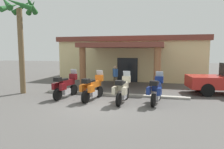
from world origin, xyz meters
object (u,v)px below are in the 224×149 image
object	(u,v)px
motorcycle_maroon	(66,86)
motorcycle_cream	(123,90)
motorcycle_blue	(156,90)
pedestrian	(115,75)
motorcycle_orange	(93,88)
motel_building	(132,58)
palm_tree_roadside	(20,21)

from	to	relation	value
motorcycle_maroon	motorcycle_cream	bearing A→B (deg)	-85.82
motorcycle_cream	motorcycle_blue	xyz separation A→B (m)	(1.72, 0.27, 0.00)
motorcycle_blue	pedestrian	world-z (taller)	pedestrian
motorcycle_orange	motorcycle_blue	bearing A→B (deg)	-77.36
motorcycle_maroon	motorcycle_orange	world-z (taller)	same
motel_building	pedestrian	size ratio (longest dim) A/B	8.32
motorcycle_orange	motorcycle_maroon	bearing A→B (deg)	94.51
pedestrian	motorcycle_maroon	bearing A→B (deg)	-171.93
motorcycle_blue	pedestrian	size ratio (longest dim) A/B	1.34
motorcycle_blue	palm_tree_roadside	size ratio (longest dim) A/B	0.36
motorcycle_cream	motel_building	bearing A→B (deg)	9.80
motel_building	palm_tree_roadside	distance (m)	10.99
motorcycle_orange	palm_tree_roadside	world-z (taller)	palm_tree_roadside
palm_tree_roadside	motorcycle_cream	bearing A→B (deg)	-7.76
motorcycle_maroon	pedestrian	bearing A→B (deg)	-17.54
motel_building	palm_tree_roadside	xyz separation A→B (m)	(-5.72, -9.04, 2.50)
motorcycle_blue	pedestrian	bearing A→B (deg)	46.47
motorcycle_maroon	motorcycle_blue	size ratio (longest dim) A/B	1.00
motorcycle_orange	motel_building	bearing A→B (deg)	6.39
motorcycle_maroon	motorcycle_blue	xyz separation A→B (m)	(5.17, -0.08, 0.00)
motorcycle_blue	palm_tree_roadside	distance (m)	9.28
motorcycle_maroon	palm_tree_roadside	xyz separation A→B (m)	(-3.24, 0.56, 3.86)
motorcycle_cream	palm_tree_roadside	xyz separation A→B (m)	(-6.69, 0.91, 3.86)
motorcycle_cream	motorcycle_blue	size ratio (longest dim) A/B	1.00
motorcycle_cream	pedestrian	distance (m)	4.53
motorcycle_orange	motorcycle_cream	size ratio (longest dim) A/B	0.99
motel_building	motorcycle_cream	size ratio (longest dim) A/B	6.20
pedestrian	palm_tree_roadside	xyz separation A→B (m)	(-5.31, -3.40, 3.61)
motorcycle_maroon	motorcycle_cream	distance (m)	3.47
motorcycle_maroon	palm_tree_roadside	distance (m)	5.08
motorcycle_maroon	motorcycle_orange	size ratio (longest dim) A/B	1.00
motorcycle_blue	pedestrian	distance (m)	5.10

